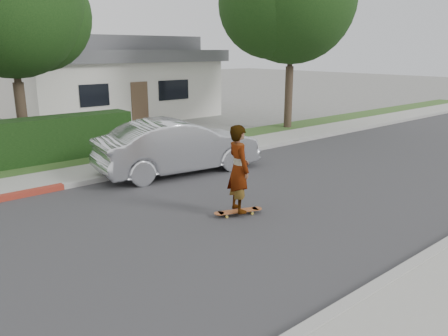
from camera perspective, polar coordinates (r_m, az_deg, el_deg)
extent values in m
plane|color=slate|center=(8.49, -16.98, -10.55)|extent=(120.00, 120.00, 0.00)
cube|color=#2D2D30|center=(8.49, -16.98, -10.52)|extent=(60.00, 8.00, 0.01)
cube|color=#9E9E99|center=(12.13, -24.73, -3.12)|extent=(60.00, 0.20, 0.15)
cube|color=gray|center=(12.98, -25.80, -2.19)|extent=(60.00, 1.60, 0.12)
cylinder|color=#33261C|center=(16.89, -24.83, 5.83)|extent=(0.36, 0.36, 2.52)
cylinder|color=#33261C|center=(16.74, -25.56, 12.21)|extent=(0.24, 0.24, 2.10)
sphere|color=black|center=(16.79, -26.33, 18.63)|extent=(4.80, 4.80, 4.80)
sphere|color=black|center=(17.31, -23.45, 17.78)|extent=(3.84, 3.84, 3.84)
cylinder|color=#33261C|center=(20.64, 8.42, 9.01)|extent=(0.36, 0.36, 2.88)
cylinder|color=#33261C|center=(20.52, 8.66, 15.02)|extent=(0.24, 0.24, 2.40)
sphere|color=black|center=(20.31, 6.39, 20.63)|extent=(4.76, 4.76, 4.76)
sphere|color=black|center=(21.48, 9.93, 19.94)|extent=(4.48, 4.48, 4.48)
cube|color=beige|center=(25.65, -15.05, 9.97)|extent=(10.00, 8.00, 3.00)
cube|color=#4C4C51|center=(25.57, -15.33, 13.99)|extent=(10.60, 8.60, 0.60)
cube|color=#4C4C51|center=(25.57, -15.43, 15.33)|extent=(8.40, 6.40, 0.80)
cube|color=black|center=(20.97, -16.56, 9.09)|extent=(1.40, 0.06, 1.00)
cube|color=black|center=(23.01, -6.59, 10.10)|extent=(1.80, 0.06, 1.00)
cube|color=brown|center=(22.04, -10.93, 8.27)|extent=(0.90, 0.06, 2.10)
cylinder|color=gold|center=(9.67, 0.38, -6.38)|extent=(0.07, 0.05, 0.06)
cylinder|color=gold|center=(9.82, 0.03, -6.03)|extent=(0.07, 0.05, 0.06)
cylinder|color=gold|center=(9.88, 3.71, -5.93)|extent=(0.07, 0.05, 0.06)
cylinder|color=gold|center=(10.03, 3.32, -5.60)|extent=(0.07, 0.05, 0.06)
cube|color=silver|center=(9.73, 0.20, -5.97)|extent=(0.11, 0.19, 0.03)
cube|color=silver|center=(9.94, 3.52, -5.54)|extent=(0.11, 0.19, 0.03)
cube|color=brown|center=(9.82, 1.88, -5.63)|extent=(0.93, 0.53, 0.02)
cylinder|color=brown|center=(9.67, -0.65, -5.95)|extent=(0.29, 0.29, 0.02)
cylinder|color=brown|center=(9.99, 4.33, -5.30)|extent=(0.29, 0.29, 0.02)
imported|color=white|center=(9.52, 1.93, -0.10)|extent=(0.65, 0.81, 1.94)
imported|color=silver|center=(13.14, -5.94, 2.85)|extent=(5.09, 2.34, 1.62)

